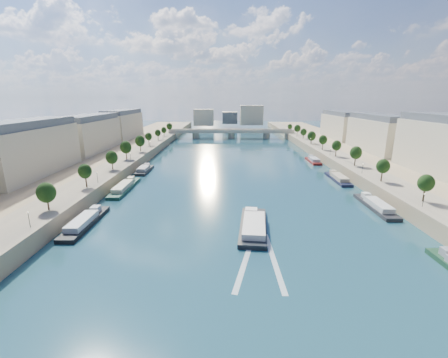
{
  "coord_description": "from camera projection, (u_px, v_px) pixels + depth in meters",
  "views": [
    {
      "loc": [
        -4.63,
        -37.16,
        35.84
      ],
      "look_at": [
        -5.39,
        75.84,
        5.0
      ],
      "focal_mm": 24.0,
      "sensor_mm": 36.0,
      "label": 1
    }
  ],
  "objects": [
    {
      "name": "wake",
      "position": [
        260.0,
        260.0,
        68.42
      ],
      "size": [
        10.74,
        26.02,
        0.04
      ],
      "color": "silver",
      "rests_on": "ground"
    },
    {
      "name": "buildings_left",
      "position": [
        65.0,
        138.0,
        149.52
      ],
      "size": [
        16.0,
        226.0,
        23.2
      ],
      "color": "beige",
      "rests_on": "ground"
    },
    {
      "name": "moored_barges_right",
      "position": [
        380.0,
        209.0,
        97.1
      ],
      "size": [
        5.0,
        167.82,
        3.6
      ],
      "color": "black",
      "rests_on": "ground"
    },
    {
      "name": "pave_left",
      "position": [
        115.0,
        165.0,
        140.76
      ],
      "size": [
        14.0,
        520.0,
        0.1
      ],
      "primitive_type": "cube",
      "color": "gray",
      "rests_on": "quay_left"
    },
    {
      "name": "buildings_right",
      "position": [
        406.0,
        138.0,
        148.42
      ],
      "size": [
        16.0,
        226.0,
        23.2
      ],
      "color": "beige",
      "rests_on": "ground"
    },
    {
      "name": "skyline",
      "position": [
        233.0,
        116.0,
        349.61
      ],
      "size": [
        79.0,
        42.0,
        22.0
      ],
      "color": "beige",
      "rests_on": "ground"
    },
    {
      "name": "pave_right",
      "position": [
        357.0,
        166.0,
        140.02
      ],
      "size": [
        14.0,
        520.0,
        0.1
      ],
      "primitive_type": "cube",
      "color": "gray",
      "rests_on": "quay_right"
    },
    {
      "name": "bridge",
      "position": [
        231.0,
        133.0,
        270.82
      ],
      "size": [
        112.0,
        12.0,
        8.15
      ],
      "color": "#C1B79E",
      "rests_on": "ground"
    },
    {
      "name": "lamps_left",
      "position": [
        116.0,
        164.0,
        130.36
      ],
      "size": [
        0.36,
        200.36,
        4.28
      ],
      "color": "black",
      "rests_on": "ground"
    },
    {
      "name": "ground",
      "position": [
        236.0,
        176.0,
        141.72
      ],
      "size": [
        700.0,
        700.0,
        0.0
      ],
      "primitive_type": "plane",
      "color": "#0C2737",
      "rests_on": "ground"
    },
    {
      "name": "moored_barges_left",
      "position": [
        97.0,
        212.0,
        94.7
      ],
      "size": [
        5.0,
        150.46,
        3.6
      ],
      "color": "#1C273D",
      "rests_on": "ground"
    },
    {
      "name": "trees_right",
      "position": [
        346.0,
        150.0,
        148.25
      ],
      "size": [
        4.8,
        268.8,
        8.26
      ],
      "color": "#382B1E",
      "rests_on": "ground"
    },
    {
      "name": "quay_right",
      "position": [
        389.0,
        171.0,
        140.6
      ],
      "size": [
        44.0,
        520.0,
        5.0
      ],
      "primitive_type": "cube",
      "color": "#9E8460",
      "rests_on": "ground"
    },
    {
      "name": "lamps_right",
      "position": [
        344.0,
        158.0,
        144.16
      ],
      "size": [
        0.36,
        200.36,
        4.28
      ],
      "color": "black",
      "rests_on": "ground"
    },
    {
      "name": "tour_barge",
      "position": [
        253.0,
        226.0,
        84.26
      ],
      "size": [
        9.92,
        26.11,
        3.62
      ],
      "rotation": [
        0.0,
        0.0,
        -0.11
      ],
      "color": "black",
      "rests_on": "ground"
    },
    {
      "name": "quay_left",
      "position": [
        84.0,
        170.0,
        141.53
      ],
      "size": [
        44.0,
        520.0,
        5.0
      ],
      "primitive_type": "cube",
      "color": "#9E8460",
      "rests_on": "ground"
    },
    {
      "name": "trees_left",
      "position": [
        119.0,
        153.0,
        141.25
      ],
      "size": [
        4.8,
        268.8,
        8.26
      ],
      "color": "#382B1E",
      "rests_on": "ground"
    }
  ]
}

